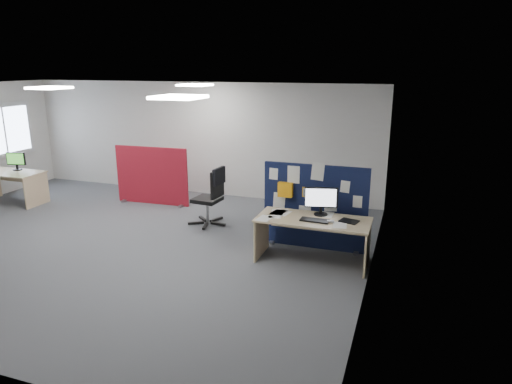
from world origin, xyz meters
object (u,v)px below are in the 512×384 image
(main_desk, at_px, (313,228))
(red_divider, at_px, (152,176))
(office_chair, at_px, (212,193))
(navy_divider, at_px, (314,207))
(monitor_second, at_px, (16,160))
(second_desk, at_px, (12,179))
(monitor_main, at_px, (321,200))

(main_desk, relative_size, red_divider, 1.02)
(red_divider, xyz_separation_m, office_chair, (1.91, -0.91, 0.01))
(navy_divider, distance_m, monitor_second, 7.13)
(main_desk, xyz_separation_m, red_divider, (-4.14, 1.93, 0.09))
(second_desk, relative_size, monitor_second, 3.34)
(monitor_second, xyz_separation_m, office_chair, (4.99, -0.12, -0.30))
(monitor_main, bearing_deg, monitor_second, 158.81)
(red_divider, relative_size, office_chair, 1.51)
(monitor_second, bearing_deg, main_desk, -20.29)
(monitor_main, xyz_separation_m, office_chair, (-2.31, 0.84, -0.33))
(main_desk, height_order, red_divider, red_divider)
(red_divider, height_order, office_chair, red_divider)
(monitor_second, bearing_deg, navy_divider, -16.13)
(red_divider, distance_m, monitor_second, 3.20)
(navy_divider, distance_m, second_desk, 7.16)
(main_desk, xyz_separation_m, monitor_main, (0.07, 0.19, 0.43))
(navy_divider, distance_m, monitor_main, 0.47)
(office_chair, bearing_deg, monitor_main, -14.79)
(main_desk, xyz_separation_m, monitor_second, (-7.23, 1.14, 0.40))
(navy_divider, xyz_separation_m, second_desk, (-7.14, 0.44, -0.20))
(main_desk, xyz_separation_m, office_chair, (-2.24, 1.03, 0.10))
(navy_divider, height_order, monitor_second, navy_divider)
(main_desk, bearing_deg, navy_divider, 102.49)
(navy_divider, bearing_deg, monitor_main, -61.68)
(second_desk, xyz_separation_m, office_chair, (5.02, 0.05, 0.11))
(navy_divider, bearing_deg, second_desk, 176.49)
(main_desk, distance_m, office_chair, 2.46)
(monitor_second, relative_size, office_chair, 0.39)
(office_chair, bearing_deg, red_divider, 159.85)
(red_divider, distance_m, second_desk, 3.26)
(second_desk, xyz_separation_m, monitor_second, (0.03, 0.16, 0.41))
(red_divider, distance_m, office_chair, 2.11)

